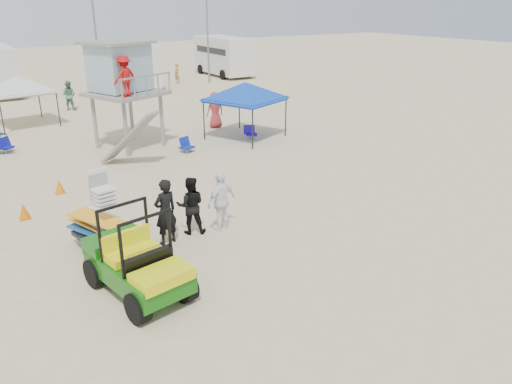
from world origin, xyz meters
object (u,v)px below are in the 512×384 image
man_left (165,212)px  lifeguard_tower (121,71)px  canopy_blue (245,85)px  surf_trailer (106,224)px  utility_cart (136,257)px

man_left → lifeguard_tower: bearing=-114.5°
man_left → canopy_blue: (7.56, 8.47, 1.59)m
canopy_blue → lifeguard_tower: bearing=164.4°
surf_trailer → lifeguard_tower: size_ratio=0.53×
surf_trailer → canopy_blue: canopy_blue is taller
surf_trailer → utility_cart: bearing=-90.2°
man_left → utility_cart: bearing=41.4°
canopy_blue → utility_cart: bearing=-130.8°
man_left → lifeguard_tower: (2.23, 9.95, 2.42)m
surf_trailer → man_left: size_ratio=1.29×
canopy_blue → man_left: bearing=-131.8°
man_left → lifeguard_tower: size_ratio=0.41×
surf_trailer → man_left: (1.52, -0.30, 0.10)m
lifeguard_tower → canopy_blue: (5.33, -1.48, -0.84)m
utility_cart → canopy_blue: bearing=49.2°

